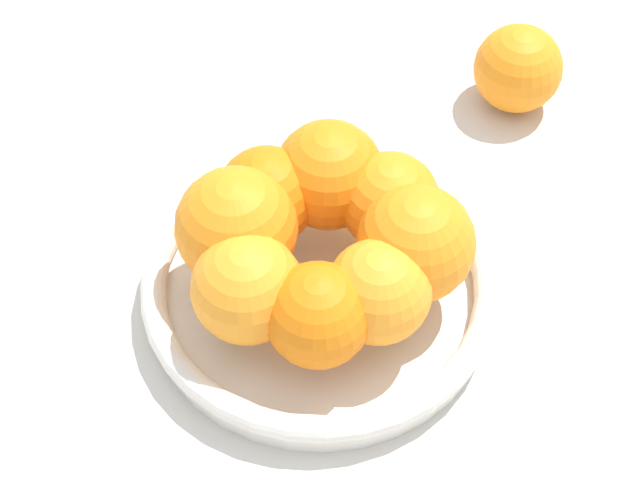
{
  "coord_description": "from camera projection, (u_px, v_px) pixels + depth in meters",
  "views": [
    {
      "loc": [
        0.41,
        0.16,
        0.62
      ],
      "look_at": [
        0.0,
        0.0,
        0.07
      ],
      "focal_mm": 60.0,
      "sensor_mm": 36.0,
      "label": 1
    }
  ],
  "objects": [
    {
      "name": "fruit_bowl",
      "position": [
        320.0,
        287.0,
        0.75
      ],
      "size": [
        0.25,
        0.25,
        0.03
      ],
      "color": "silver",
      "rests_on": "ground_plane"
    },
    {
      "name": "ground_plane",
      "position": [
        320.0,
        300.0,
        0.76
      ],
      "size": [
        4.0,
        4.0,
        0.0
      ],
      "primitive_type": "plane",
      "color": "beige"
    },
    {
      "name": "stray_orange",
      "position": [
        518.0,
        68.0,
        0.86
      ],
      "size": [
        0.07,
        0.07,
        0.07
      ],
      "primitive_type": "sphere",
      "color": "orange",
      "rests_on": "ground_plane"
    },
    {
      "name": "orange_pile",
      "position": [
        320.0,
        238.0,
        0.71
      ],
      "size": [
        0.18,
        0.2,
        0.08
      ],
      "color": "orange",
      "rests_on": "fruit_bowl"
    }
  ]
}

